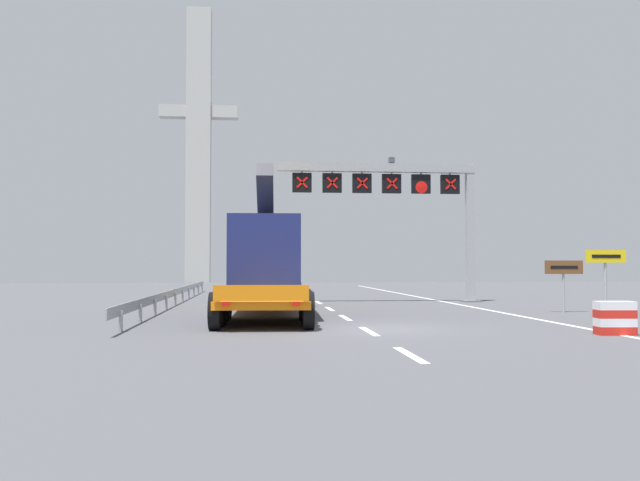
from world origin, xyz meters
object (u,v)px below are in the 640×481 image
at_px(heavy_haul_truck_orange, 267,263).
at_px(tourist_info_sign_brown, 564,273).
at_px(bridge_pylon_distant, 199,142).
at_px(exit_sign_yellow, 606,266).
at_px(overhead_lane_gantry, 401,191).
at_px(crash_barrier_striped, 615,318).

bearing_deg(heavy_haul_truck_orange, tourist_info_sign_brown, -4.79).
bearing_deg(tourist_info_sign_brown, bridge_pylon_distant, 109.63).
relative_size(exit_sign_yellow, bridge_pylon_distant, 0.08).
distance_m(overhead_lane_gantry, heavy_haul_truck_orange, 10.67).
height_order(exit_sign_yellow, bridge_pylon_distant, bridge_pylon_distant).
height_order(heavy_haul_truck_orange, exit_sign_yellow, heavy_haul_truck_orange).
relative_size(heavy_haul_truck_orange, crash_barrier_striped, 13.62).
relative_size(tourist_info_sign_brown, crash_barrier_striped, 2.00).
height_order(heavy_haul_truck_orange, crash_barrier_striped, heavy_haul_truck_orange).
distance_m(overhead_lane_gantry, bridge_pylon_distant, 48.23).
relative_size(crash_barrier_striped, bridge_pylon_distant, 0.03).
height_order(overhead_lane_gantry, heavy_haul_truck_orange, overhead_lane_gantry).
relative_size(exit_sign_yellow, tourist_info_sign_brown, 1.17).
relative_size(overhead_lane_gantry, bridge_pylon_distant, 0.33).
relative_size(heavy_haul_truck_orange, bridge_pylon_distant, 0.44).
bearing_deg(overhead_lane_gantry, crash_barrier_striped, -82.72).
distance_m(overhead_lane_gantry, exit_sign_yellow, 12.62).
distance_m(heavy_haul_truck_orange, exit_sign_yellow, 12.69).
distance_m(tourist_info_sign_brown, crash_barrier_striped, 9.14).
bearing_deg(heavy_haul_truck_orange, exit_sign_yellow, -17.28).
bearing_deg(crash_barrier_striped, overhead_lane_gantry, 97.28).
xyz_separation_m(overhead_lane_gantry, heavy_haul_truck_orange, (-7.02, -7.11, -3.75)).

